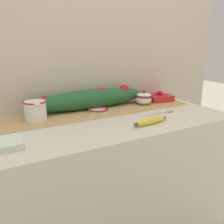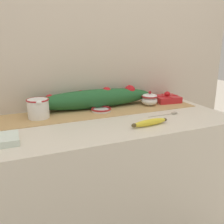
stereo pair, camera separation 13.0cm
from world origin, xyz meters
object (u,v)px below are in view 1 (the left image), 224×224
sugar_bowl (144,98)px  banana (150,121)px  cream_pitcher (35,110)px  spoon (168,112)px  gift_box (159,97)px  napkin_stack (5,144)px  small_dish (98,110)px

sugar_bowl → banana: size_ratio=0.49×
cream_pitcher → sugar_bowl: size_ratio=1.32×
spoon → gift_box: bearing=60.8°
sugar_bowl → napkin_stack: size_ratio=0.76×
small_dish → spoon: bearing=-29.9°
banana → gift_box: size_ratio=1.24×
sugar_bowl → napkin_stack: 0.93m
small_dish → banana: banana is taller
cream_pitcher → spoon: (0.72, -0.22, -0.05)m
cream_pitcher → gift_box: cream_pitcher is taller
spoon → napkin_stack: (-0.91, -0.07, 0.01)m
gift_box → banana: bearing=-134.2°
napkin_stack → gift_box: (1.04, 0.32, 0.01)m
cream_pitcher → banana: cream_pitcher is taller
banana → gift_box: (0.36, 0.37, 0.01)m
sugar_bowl → gift_box: bearing=11.4°
spoon → banana: bearing=-152.5°
cream_pitcher → sugar_bowl: 0.70m
napkin_stack → sugar_bowl: bearing=17.9°
napkin_stack → gift_box: size_ratio=0.80×
small_dish → gift_box: bearing=4.9°
cream_pitcher → small_dish: 0.36m
sugar_bowl → gift_box: sugar_bowl is taller
sugar_bowl → banana: 0.40m
gift_box → small_dish: bearing=-175.1°
small_dish → napkin_stack: bearing=-153.3°
cream_pitcher → spoon: 0.75m
cream_pitcher → small_dish: cream_pitcher is taller
cream_pitcher → spoon: bearing=-16.9°
cream_pitcher → small_dish: (0.36, -0.01, -0.05)m
gift_box → napkin_stack: bearing=-163.1°
small_dish → banana: size_ratio=0.57×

